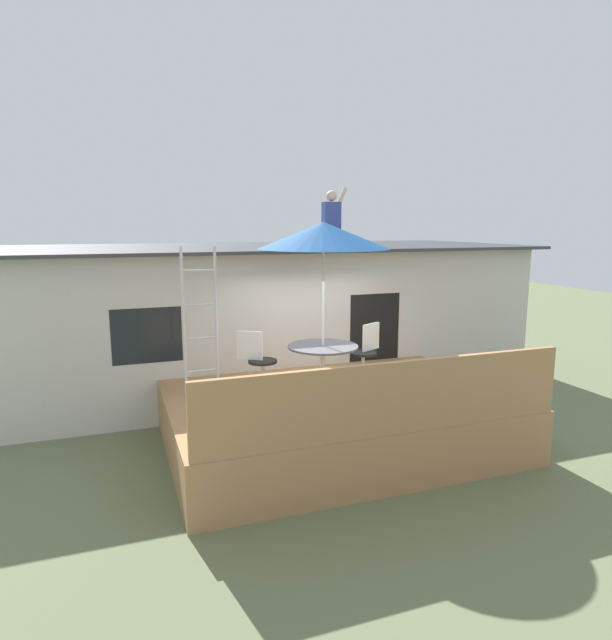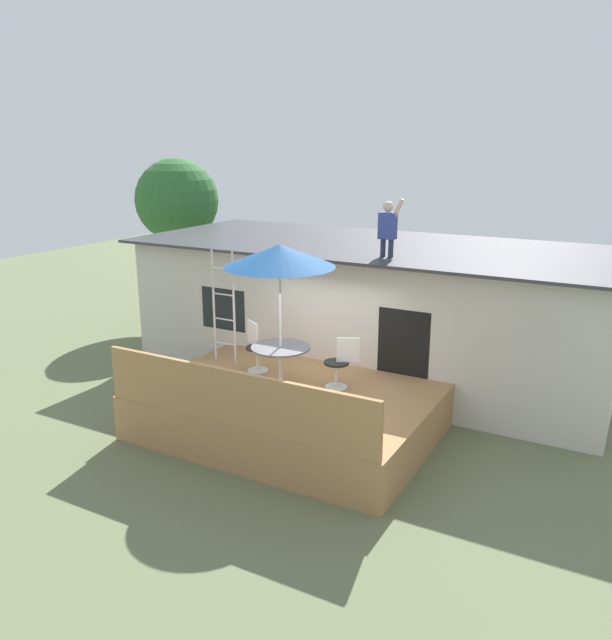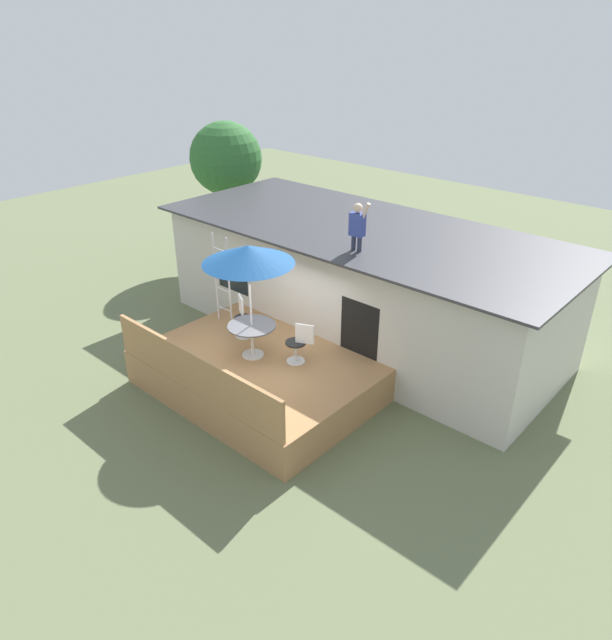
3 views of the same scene
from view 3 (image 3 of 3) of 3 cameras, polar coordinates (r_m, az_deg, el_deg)
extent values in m
plane|color=#66704C|center=(13.11, -4.47, -6.77)|extent=(40.00, 40.00, 0.00)
cube|color=beige|center=(14.82, 5.39, 3.59)|extent=(10.00, 4.00, 2.82)
cube|color=#38383D|center=(14.31, 5.64, 8.88)|extent=(10.50, 4.50, 0.06)
cube|color=black|center=(15.05, -7.16, 4.46)|extent=(1.10, 0.03, 0.90)
cube|color=black|center=(12.76, 5.21, -2.30)|extent=(1.00, 0.03, 2.00)
cube|color=#A87A4C|center=(12.89, -4.53, -5.29)|extent=(4.95, 3.59, 0.80)
cube|color=#A87A4C|center=(11.51, -10.95, -5.09)|extent=(4.85, 0.08, 0.90)
cylinder|color=silver|center=(12.80, -5.23, -3.40)|extent=(0.48, 0.48, 0.03)
cylinder|color=silver|center=(12.63, -5.29, -2.01)|extent=(0.07, 0.07, 0.71)
cylinder|color=#4C4C51|center=(12.46, -5.36, -0.56)|extent=(1.04, 1.04, 0.03)
cylinder|color=silver|center=(12.25, -5.46, 1.39)|extent=(0.04, 0.04, 2.40)
cone|color=#194C8C|center=(11.80, -5.70, 6.43)|extent=(1.90, 1.90, 0.38)
cylinder|color=silver|center=(14.02, -8.85, 4.16)|extent=(0.04, 0.04, 2.20)
cylinder|color=silver|center=(13.68, -7.56, 3.65)|extent=(0.04, 0.04, 2.20)
cylinder|color=silver|center=(14.16, -8.02, 1.11)|extent=(0.48, 0.03, 0.03)
cylinder|color=silver|center=(13.95, -8.15, 2.96)|extent=(0.48, 0.03, 0.03)
cylinder|color=silver|center=(13.75, -8.28, 4.86)|extent=(0.48, 0.03, 0.03)
cylinder|color=silver|center=(13.57, -8.42, 6.82)|extent=(0.48, 0.03, 0.03)
cylinder|color=#33384C|center=(12.77, 4.69, 7.60)|extent=(0.10, 0.10, 0.34)
cylinder|color=#33384C|center=(12.68, 5.26, 7.43)|extent=(0.10, 0.10, 0.34)
cube|color=#384799|center=(12.59, 5.05, 9.32)|extent=(0.32, 0.20, 0.50)
sphere|color=beige|center=(12.48, 5.12, 10.89)|extent=(0.20, 0.20, 0.20)
cylinder|color=beige|center=(12.40, 5.78, 10.46)|extent=(0.26, 0.08, 0.44)
cylinder|color=silver|center=(13.60, -6.07, -1.52)|extent=(0.40, 0.40, 0.02)
cylinder|color=silver|center=(13.49, -6.12, -0.70)|extent=(0.06, 0.06, 0.44)
cylinder|color=black|center=(13.39, -6.17, 0.17)|extent=(0.44, 0.44, 0.04)
cube|color=silver|center=(13.46, -6.39, 1.45)|extent=(0.36, 0.24, 0.44)
cylinder|color=silver|center=(12.53, -1.01, -4.03)|extent=(0.40, 0.40, 0.02)
cylinder|color=silver|center=(12.42, -1.02, -3.16)|extent=(0.06, 0.06, 0.44)
cylinder|color=black|center=(12.31, -1.03, -2.24)|extent=(0.44, 0.44, 0.04)
cube|color=silver|center=(12.14, -0.13, -1.37)|extent=(0.38, 0.22, 0.44)
cylinder|color=brown|center=(19.98, -7.52, 9.96)|extent=(0.31, 0.31, 2.96)
sphere|color=#2D662D|center=(19.50, -7.87, 15.43)|extent=(2.32, 2.32, 2.32)
camera|label=1|loc=(11.79, -43.60, -0.53)|focal=30.29mm
camera|label=2|loc=(3.93, -61.19, -26.23)|focal=35.34mm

